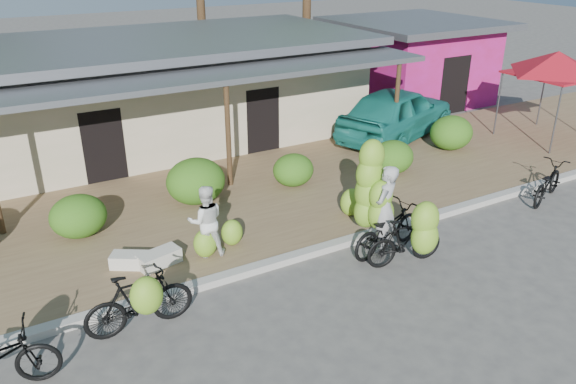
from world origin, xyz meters
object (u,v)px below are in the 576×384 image
Objects in this scene: bike_far_right at (547,183)px; teal_van at (397,112)px; sack_near at (159,258)px; bike_right at (411,237)px; bystander at (206,221)px; vendor at (385,209)px; red_canopy at (557,63)px; bike_center at (380,209)px; bike_left at (140,301)px; sack_far at (130,260)px.

bike_far_right is 0.39× the size of teal_van.
sack_near is 0.17× the size of teal_van.
bike_right is 0.88× the size of bike_far_right.
vendor is at bearing 171.39° from bystander.
red_canopy is 9.82m from bike_center.
vendor reaches higher than bike_left.
sack_near is at bearing 61.03° from bike_center.
vendor is (-5.24, 0.08, 0.47)m from bike_far_right.
red_canopy is 1.81× the size of vendor.
vendor is 1.25× the size of bystander.
sack_far is at bearing 88.78° from teal_van.
sack_far is (-4.97, 2.68, -0.45)m from bike_right.
red_canopy is 9.84m from vendor.
red_canopy is 10.20m from bike_right.
vendor is (0.01, -0.15, 0.07)m from bike_center.
red_canopy is at bearing -57.35° from bike_right.
red_canopy reaches higher than bike_far_right.
teal_van is (10.26, 5.74, 0.36)m from bike_left.
sack_far is 10.62m from teal_van.
sack_far is (-14.19, -1.26, -2.35)m from red_canopy.
bike_left is 2.00m from sack_near.
bike_right is at bearing 58.53° from vendor.
bike_center reaches higher than sack_near.
teal_van is at bearing -28.15° from bike_right.
sack_near is at bearing -173.74° from red_canopy.
teal_van is at bearing -139.40° from bystander.
red_canopy is 1.75× the size of bike_far_right.
teal_van reaches higher than bike_right.
red_canopy reaches higher than bystander.
red_canopy is 0.69× the size of teal_van.
bike_far_right is at bearing -71.88° from bike_right.
bystander is (1.02, -0.08, 0.62)m from sack_near.
red_canopy reaches higher than vendor.
bike_right is 2.35× the size of sack_far.
vendor is at bearing -161.56° from red_canopy.
bike_right is (-9.22, -3.94, -1.91)m from red_canopy.
bike_far_right is (5.26, 0.80, -0.21)m from bike_right.
bike_left is at bearing 92.25° from bike_right.
bike_center is 1.54× the size of bystander.
bike_right is at bearing 77.68° from bike_far_right.
sack_far is at bearing -8.98° from bike_left.
bike_right is 0.91m from vendor.
bystander is at bearing -172.88° from red_canopy.
bike_right is at bearing -96.51° from bike_left.
bystander is at bearing -47.52° from bike_left.
bike_left is 0.94× the size of bike_far_right.
sack_near is at bearing 59.44° from bike_far_right.
bike_right is 1.14× the size of bystander.
teal_van is at bearing 149.91° from red_canopy.
bike_right is at bearing -28.32° from sack_far.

